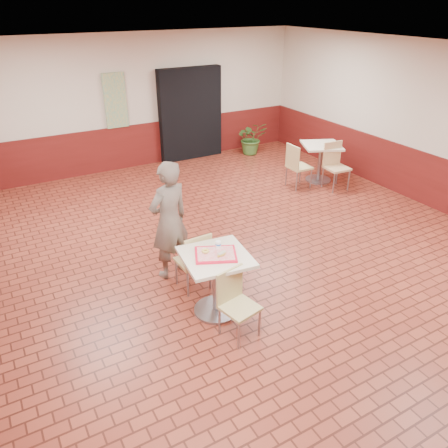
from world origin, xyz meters
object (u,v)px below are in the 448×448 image
main_table (216,274)px  chair_second_left (297,164)px  ring_donut (205,251)px  long_john_donut (222,254)px  potted_plant (251,138)px  chair_main_front (236,300)px  paper_cup (218,244)px  second_table (320,156)px  chair_main_back (195,259)px  serving_tray (216,254)px  chair_second_front (335,163)px  customer (169,221)px

main_table → chair_second_left: chair_second_left is taller
ring_donut → long_john_donut: long_john_donut is taller
chair_second_left → potted_plant: bearing=-8.7°
chair_main_front → paper_cup: bearing=69.6°
chair_main_front → second_table: 5.36m
chair_main_back → serving_tray: 0.67m
long_john_donut → main_table: bearing=115.6°
main_table → second_table: main_table is taller
main_table → ring_donut: ring_donut is taller
second_table → chair_second_front: chair_second_front is taller
customer → paper_cup: customer is taller
paper_cup → second_table: (4.09, 2.79, -0.37)m
ring_donut → chair_second_front: bearing=28.9°
potted_plant → serving_tray: bearing=-126.7°
chair_main_back → paper_cup: size_ratio=10.18×
chair_main_front → ring_donut: bearing=88.7°
chair_main_front → paper_cup: size_ratio=9.89×
chair_main_back → long_john_donut: 0.76m
chair_second_front → chair_second_left: bearing=155.7°
chair_second_front → potted_plant: chair_second_front is taller
customer → serving_tray: bearing=82.9°
chair_main_front → chair_second_left: bearing=31.7°
serving_tray → long_john_donut: bearing=-64.4°
main_table → chair_main_back: bearing=91.7°
chair_main_front → chair_main_back: size_ratio=0.97×
long_john_donut → second_table: long_john_donut is taller
chair_main_front → long_john_donut: 0.57m
chair_second_left → chair_second_front: bearing=-117.6°
chair_main_back → serving_tray: bearing=89.2°
customer → chair_second_front: bearing=-177.3°
chair_main_front → long_john_donut: size_ratio=5.86×
long_john_donut → potted_plant: (3.85, 5.30, -0.48)m
chair_main_back → paper_cup: paper_cup is taller
chair_main_back → ring_donut: (-0.08, -0.48, 0.40)m
ring_donut → paper_cup: 0.19m
serving_tray → long_john_donut: 0.10m
chair_main_front → paper_cup: 0.73m
main_table → ring_donut: size_ratio=8.76×
serving_tray → chair_second_left: chair_second_left is taller
chair_main_back → long_john_donut: long_john_donut is taller
customer → second_table: bearing=-172.0°
chair_main_back → chair_second_left: size_ratio=0.93×
main_table → serving_tray: serving_tray is taller
paper_cup → potted_plant: (3.79, 5.12, -0.50)m
second_table → chair_second_left: (-0.71, -0.07, -0.03)m
customer → potted_plant: customer is taller
potted_plant → customer: bearing=-134.3°
main_table → chair_second_left: bearing=39.2°
potted_plant → ring_donut: bearing=-127.8°
paper_cup → chair_main_front: bearing=-98.4°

